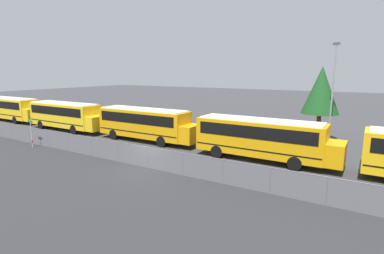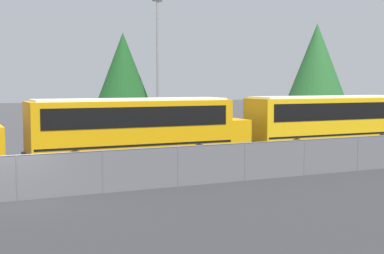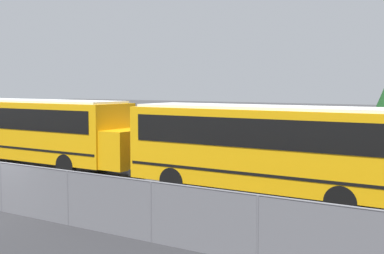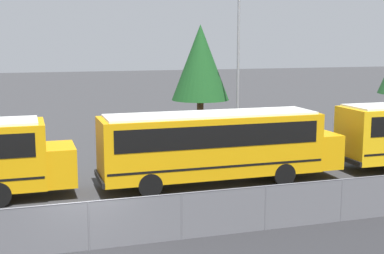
{
  "view_description": "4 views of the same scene",
  "coord_description": "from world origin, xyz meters",
  "px_view_note": "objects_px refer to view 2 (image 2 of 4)",
  "views": [
    {
      "loc": [
        13.99,
        -16.69,
        7.16
      ],
      "look_at": [
        0.37,
        5.73,
        2.25
      ],
      "focal_mm": 28.0,
      "sensor_mm": 36.0,
      "label": 1
    },
    {
      "loc": [
        -2.24,
        -19.35,
        4.11
      ],
      "look_at": [
        9.68,
        6.23,
        1.81
      ],
      "focal_mm": 50.0,
      "sensor_mm": 36.0,
      "label": 2
    },
    {
      "loc": [
        14.62,
        -10.8,
        4.12
      ],
      "look_at": [
        3.19,
        6.38,
        2.47
      ],
      "focal_mm": 50.0,
      "sensor_mm": 36.0,
      "label": 3
    },
    {
      "loc": [
        -1.71,
        -16.51,
        6.66
      ],
      "look_at": [
        5.68,
        7.12,
        2.62
      ],
      "focal_mm": 50.0,
      "sensor_mm": 36.0,
      "label": 4
    }
  ],
  "objects_px": {
    "school_bus_3": "(136,125)",
    "tree_1": "(317,63)",
    "school_bus_4": "(330,118)",
    "tree_0": "(123,68)",
    "light_pole": "(158,67)"
  },
  "relations": [
    {
      "from": "school_bus_3",
      "to": "tree_0",
      "type": "relative_size",
      "value": 1.51
    },
    {
      "from": "school_bus_3",
      "to": "light_pole",
      "type": "bearing_deg",
      "value": 61.22
    },
    {
      "from": "light_pole",
      "to": "tree_0",
      "type": "distance_m",
      "value": 3.36
    },
    {
      "from": "school_bus_3",
      "to": "tree_0",
      "type": "height_order",
      "value": "tree_0"
    },
    {
      "from": "school_bus_3",
      "to": "tree_1",
      "type": "distance_m",
      "value": 23.23
    },
    {
      "from": "school_bus_4",
      "to": "tree_0",
      "type": "height_order",
      "value": "tree_0"
    },
    {
      "from": "school_bus_4",
      "to": "tree_0",
      "type": "relative_size",
      "value": 1.51
    },
    {
      "from": "school_bus_3",
      "to": "tree_1",
      "type": "relative_size",
      "value": 1.26
    },
    {
      "from": "light_pole",
      "to": "school_bus_3",
      "type": "bearing_deg",
      "value": -118.78
    },
    {
      "from": "light_pole",
      "to": "tree_1",
      "type": "bearing_deg",
      "value": 13.16
    },
    {
      "from": "school_bus_4",
      "to": "tree_1",
      "type": "height_order",
      "value": "tree_1"
    },
    {
      "from": "school_bus_4",
      "to": "tree_1",
      "type": "xyz_separation_m",
      "value": [
        7.54,
        11.03,
        3.88
      ]
    },
    {
      "from": "school_bus_4",
      "to": "tree_1",
      "type": "bearing_deg",
      "value": 55.65
    },
    {
      "from": "tree_0",
      "to": "tree_1",
      "type": "distance_m",
      "value": 17.35
    },
    {
      "from": "tree_0",
      "to": "tree_1",
      "type": "xyz_separation_m",
      "value": [
        17.32,
        0.67,
        0.69
      ]
    }
  ]
}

